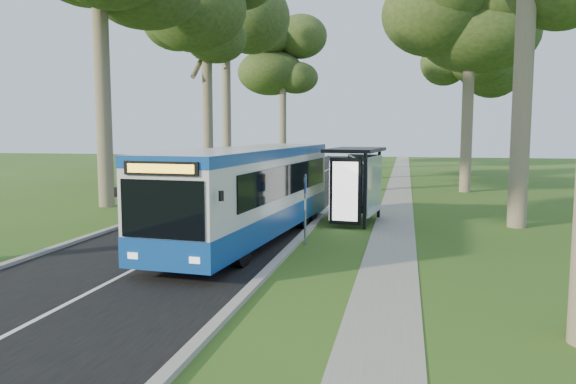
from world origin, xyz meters
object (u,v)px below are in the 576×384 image
Objects in this scene: bus_stop_sign at (305,200)px; car_silver at (240,166)px; litter_bin at (355,208)px; car_white at (245,170)px; bus at (250,193)px; bus_shelter at (358,171)px.

car_silver is (-9.81, 25.50, -0.67)m from bus_stop_sign.
bus_stop_sign is 0.49× the size of car_silver.
litter_bin is 19.00m from car_white.
bus_stop_sign is 27.33m from car_silver.
bus is 2.56× the size of car_silver.
bus reaches higher than car_silver.
bus is at bearing -93.00° from car_silver.
bus_shelter is (1.30, 4.21, 0.65)m from bus_stop_sign.
bus reaches higher than car_white.
bus_stop_sign reaches higher than litter_bin.
litter_bin is at bearing 106.30° from bus_shelter.
bus_stop_sign is at bearing -62.71° from car_white.
car_silver reaches higher than car_white.
car_white is 3.59m from car_silver.
bus is 1.96m from bus_stop_sign.
bus_stop_sign is (1.92, -0.38, -0.16)m from bus.
litter_bin is at bearing -81.63° from car_silver.
bus_shelter is 24.05m from car_silver.
bus is at bearing -122.47° from bus_shelter.
bus is 6.23m from litter_bin.
bus_shelter is 0.79× the size of car_silver.
litter_bin is (2.98, 5.35, -1.14)m from bus.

